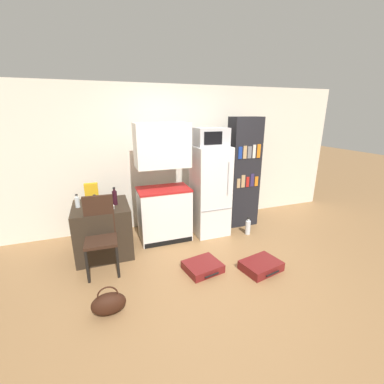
{
  "coord_description": "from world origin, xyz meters",
  "views": [
    {
      "loc": [
        -1.3,
        -2.54,
        2.06
      ],
      "look_at": [
        -0.08,
        0.85,
        0.93
      ],
      "focal_mm": 24.0,
      "sensor_mm": 36.0,
      "label": 1
    }
  ],
  "objects_px": {
    "chair": "(100,229)",
    "suitcase_small_flat": "(261,266)",
    "refrigerator": "(210,191)",
    "bottle_wine_dark": "(115,197)",
    "side_table": "(103,229)",
    "bottle_milk_white": "(95,203)",
    "kitchen_hutch": "(163,188)",
    "bowl": "(109,207)",
    "bookshelf": "(243,173)",
    "suitcase_large_flat": "(203,267)",
    "microwave": "(211,137)",
    "bottle_clear_short": "(77,202)",
    "water_bottle_front": "(248,227)",
    "cereal_box": "(92,193)",
    "handbag": "(109,303)"
  },
  "relations": [
    {
      "from": "chair",
      "to": "water_bottle_front",
      "type": "bearing_deg",
      "value": 8.07
    },
    {
      "from": "side_table",
      "to": "kitchen_hutch",
      "type": "distance_m",
      "value": 1.11
    },
    {
      "from": "chair",
      "to": "suitcase_small_flat",
      "type": "relative_size",
      "value": 1.78
    },
    {
      "from": "refrigerator",
      "to": "bottle_wine_dark",
      "type": "distance_m",
      "value": 1.59
    },
    {
      "from": "cereal_box",
      "to": "suitcase_large_flat",
      "type": "xyz_separation_m",
      "value": [
        1.33,
        -1.12,
        -0.85
      ]
    },
    {
      "from": "bottle_wine_dark",
      "to": "suitcase_large_flat",
      "type": "bearing_deg",
      "value": -42.29
    },
    {
      "from": "bowl",
      "to": "water_bottle_front",
      "type": "height_order",
      "value": "bowl"
    },
    {
      "from": "suitcase_small_flat",
      "to": "bottle_milk_white",
      "type": "bearing_deg",
      "value": 139.87
    },
    {
      "from": "refrigerator",
      "to": "bottle_clear_short",
      "type": "distance_m",
      "value": 2.09
    },
    {
      "from": "bottle_milk_white",
      "to": "bottle_clear_short",
      "type": "bearing_deg",
      "value": 150.11
    },
    {
      "from": "water_bottle_front",
      "to": "cereal_box",
      "type": "bearing_deg",
      "value": 171.35
    },
    {
      "from": "chair",
      "to": "suitcase_small_flat",
      "type": "height_order",
      "value": "chair"
    },
    {
      "from": "microwave",
      "to": "bookshelf",
      "type": "xyz_separation_m",
      "value": [
        0.71,
        0.13,
        -0.68
      ]
    },
    {
      "from": "suitcase_small_flat",
      "to": "chair",
      "type": "bearing_deg",
      "value": 147.35
    },
    {
      "from": "bottle_milk_white",
      "to": "refrigerator",
      "type": "bearing_deg",
      "value": 6.8
    },
    {
      "from": "microwave",
      "to": "suitcase_large_flat",
      "type": "distance_m",
      "value": 2.02
    },
    {
      "from": "microwave",
      "to": "bottle_wine_dark",
      "type": "xyz_separation_m",
      "value": [
        -1.58,
        -0.14,
        -0.8
      ]
    },
    {
      "from": "kitchen_hutch",
      "to": "bottle_milk_white",
      "type": "relative_size",
      "value": 9.38
    },
    {
      "from": "bottle_wine_dark",
      "to": "cereal_box",
      "type": "height_order",
      "value": "cereal_box"
    },
    {
      "from": "bowl",
      "to": "suitcase_large_flat",
      "type": "bearing_deg",
      "value": -34.49
    },
    {
      "from": "kitchen_hutch",
      "to": "handbag",
      "type": "bearing_deg",
      "value": -123.48
    },
    {
      "from": "water_bottle_front",
      "to": "bowl",
      "type": "bearing_deg",
      "value": 179.39
    },
    {
      "from": "bowl",
      "to": "suitcase_large_flat",
      "type": "xyz_separation_m",
      "value": [
        1.12,
        -0.77,
        -0.73
      ]
    },
    {
      "from": "side_table",
      "to": "suitcase_large_flat",
      "type": "relative_size",
      "value": 1.51
    },
    {
      "from": "microwave",
      "to": "bottle_milk_white",
      "type": "relative_size",
      "value": 2.58
    },
    {
      "from": "kitchen_hutch",
      "to": "suitcase_small_flat",
      "type": "height_order",
      "value": "kitchen_hutch"
    },
    {
      "from": "bottle_wine_dark",
      "to": "refrigerator",
      "type": "bearing_deg",
      "value": 5.26
    },
    {
      "from": "handbag",
      "to": "bottle_wine_dark",
      "type": "bearing_deg",
      "value": 80.8
    },
    {
      "from": "bottle_milk_white",
      "to": "cereal_box",
      "type": "xyz_separation_m",
      "value": [
        -0.04,
        0.27,
        0.06
      ]
    },
    {
      "from": "kitchen_hutch",
      "to": "bottle_wine_dark",
      "type": "distance_m",
      "value": 0.79
    },
    {
      "from": "bookshelf",
      "to": "chair",
      "type": "height_order",
      "value": "bookshelf"
    },
    {
      "from": "bowl",
      "to": "chair",
      "type": "height_order",
      "value": "chair"
    },
    {
      "from": "bottle_wine_dark",
      "to": "bowl",
      "type": "bearing_deg",
      "value": -122.9
    },
    {
      "from": "handbag",
      "to": "bowl",
      "type": "bearing_deg",
      "value": 84.52
    },
    {
      "from": "bookshelf",
      "to": "cereal_box",
      "type": "distance_m",
      "value": 2.61
    },
    {
      "from": "suitcase_small_flat",
      "to": "refrigerator",
      "type": "bearing_deg",
      "value": 86.52
    },
    {
      "from": "chair",
      "to": "kitchen_hutch",
      "type": "bearing_deg",
      "value": 32.8
    },
    {
      "from": "bottle_wine_dark",
      "to": "side_table",
      "type": "bearing_deg",
      "value": 170.26
    },
    {
      "from": "suitcase_large_flat",
      "to": "suitcase_small_flat",
      "type": "height_order",
      "value": "suitcase_small_flat"
    },
    {
      "from": "bowl",
      "to": "kitchen_hutch",
      "type": "bearing_deg",
      "value": 20.68
    },
    {
      "from": "suitcase_large_flat",
      "to": "water_bottle_front",
      "type": "relative_size",
      "value": 1.68
    },
    {
      "from": "chair",
      "to": "handbag",
      "type": "bearing_deg",
      "value": -86.02
    },
    {
      "from": "side_table",
      "to": "bowl",
      "type": "bearing_deg",
      "value": -60.88
    },
    {
      "from": "bookshelf",
      "to": "suitcase_large_flat",
      "type": "relative_size",
      "value": 3.75
    },
    {
      "from": "water_bottle_front",
      "to": "suitcase_small_flat",
      "type": "bearing_deg",
      "value": -112.01
    },
    {
      "from": "suitcase_large_flat",
      "to": "handbag",
      "type": "xyz_separation_m",
      "value": [
        -1.23,
        -0.38,
        0.07
      ]
    },
    {
      "from": "refrigerator",
      "to": "suitcase_large_flat",
      "type": "distance_m",
      "value": 1.4
    },
    {
      "from": "bookshelf",
      "to": "bottle_milk_white",
      "type": "xyz_separation_m",
      "value": [
        -2.56,
        -0.35,
        -0.15
      ]
    },
    {
      "from": "bookshelf",
      "to": "bottle_wine_dark",
      "type": "relative_size",
      "value": 7.56
    },
    {
      "from": "bottle_wine_dark",
      "to": "water_bottle_front",
      "type": "height_order",
      "value": "bottle_wine_dark"
    }
  ]
}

